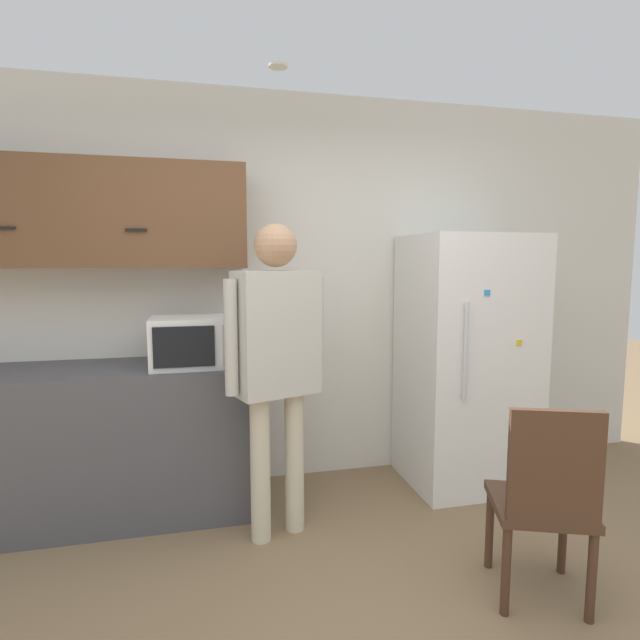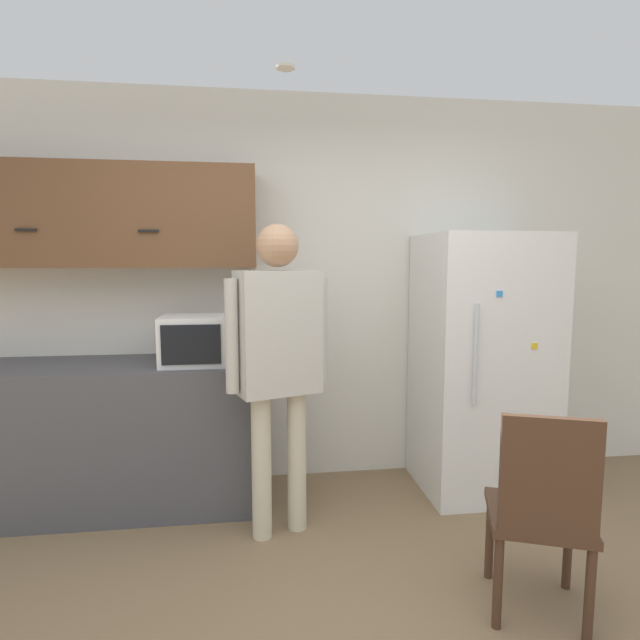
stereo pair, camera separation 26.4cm
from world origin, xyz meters
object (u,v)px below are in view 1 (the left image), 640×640
(person, at_px, (277,348))
(chair, at_px, (545,497))
(microwave, at_px, (193,342))
(refrigerator, at_px, (466,361))

(person, relative_size, chair, 1.87)
(microwave, distance_m, refrigerator, 1.86)
(person, distance_m, refrigerator, 1.47)
(person, xyz_separation_m, chair, (1.07, -0.86, -0.57))
(microwave, xyz_separation_m, person, (0.45, -0.39, 0.01))
(person, xyz_separation_m, refrigerator, (1.39, 0.41, -0.21))
(chair, bearing_deg, microwave, -18.38)
(person, bearing_deg, chair, -57.82)
(microwave, bearing_deg, person, -40.81)
(microwave, relative_size, chair, 0.52)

